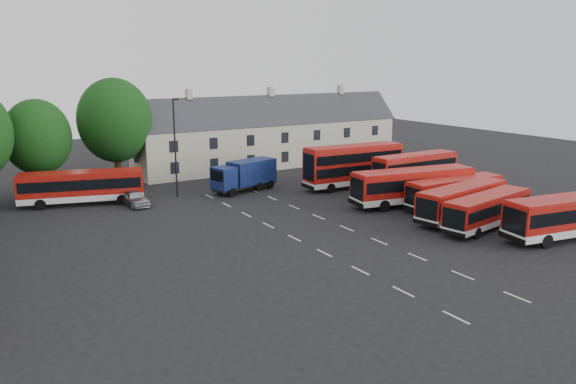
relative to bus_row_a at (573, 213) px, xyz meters
name	(u,v)px	position (x,y,z in m)	size (l,w,h in m)	color
ground	(309,245)	(-18.05, 8.91, -1.95)	(140.00, 140.00, 0.00)	black
lane_markings	(321,233)	(-15.55, 10.91, -1.94)	(5.15, 33.80, 0.01)	beige
terrace_houses	(271,136)	(-4.05, 38.91, 1.91)	(35.70, 7.13, 10.06)	beige
bus_row_a	(573,213)	(0.00, 0.00, 0.00)	(11.74, 4.42, 3.24)	silver
bus_row_b	(488,208)	(-3.38, 5.07, -0.29)	(10.01, 3.86, 2.76)	silver
bus_row_c	(462,199)	(-3.00, 8.01, -0.20)	(10.51, 3.98, 2.90)	silver
bus_row_d	(454,190)	(-0.81, 10.88, -0.25)	(10.06, 2.72, 2.82)	silver
bus_row_e	(413,184)	(-3.09, 13.83, 0.08)	(12.22, 4.71, 3.37)	silver
bus_dd_south	(415,171)	(0.68, 17.55, 0.33)	(9.78, 2.35, 4.00)	silver
bus_dd_north	(353,164)	(-3.17, 22.78, 0.64)	(11.21, 3.22, 4.54)	silver
bus_north	(82,185)	(-29.50, 30.18, -0.06)	(11.41, 5.44, 3.15)	silver
box_truck	(245,174)	(-13.83, 27.23, -0.17)	(7.56, 3.97, 3.16)	black
silver_car	(134,198)	(-25.48, 27.27, -1.21)	(1.74, 4.32, 1.47)	#AFB2B8
lamppost	(175,145)	(-20.86, 28.27, 3.24)	(0.66, 0.45, 9.73)	black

